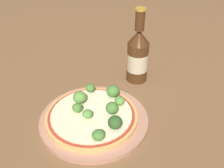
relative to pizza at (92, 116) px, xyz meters
name	(u,v)px	position (x,y,z in m)	size (l,w,h in m)	color
ground_plane	(90,116)	(-0.01, 0.01, -0.02)	(3.00, 3.00, 0.00)	brown
plate	(94,120)	(0.00, 0.00, -0.01)	(0.27, 0.27, 0.01)	tan
pizza	(92,116)	(0.00, 0.00, 0.00)	(0.23, 0.23, 0.01)	tan
broccoli_floret_0	(120,101)	(0.04, 0.06, 0.02)	(0.03, 0.03, 0.03)	#7A9E5B
broccoli_floret_1	(80,97)	(-0.05, 0.02, 0.03)	(0.03, 0.03, 0.04)	#7A9E5B
broccoli_floret_2	(115,122)	(0.08, -0.01, 0.02)	(0.03, 0.03, 0.03)	#7A9E5B
broccoli_floret_3	(87,114)	(0.00, -0.02, 0.02)	(0.03, 0.03, 0.02)	#7A9E5B
broccoli_floret_4	(90,88)	(-0.05, 0.07, 0.02)	(0.03, 0.03, 0.03)	#7A9E5B
broccoli_floret_5	(77,108)	(-0.03, -0.02, 0.02)	(0.02, 0.02, 0.03)	#7A9E5B
broccoli_floret_6	(112,108)	(0.05, 0.02, 0.03)	(0.03, 0.03, 0.03)	#7A9E5B
broccoli_floret_7	(113,91)	(0.01, 0.08, 0.03)	(0.04, 0.04, 0.04)	#7A9E5B
broccoli_floret_8	(98,135)	(0.06, -0.06, 0.02)	(0.03, 0.03, 0.02)	#7A9E5B
beer_bottle	(138,56)	(0.01, 0.23, 0.06)	(0.06, 0.06, 0.23)	#472814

